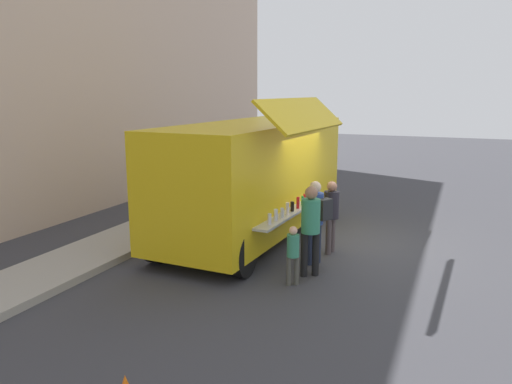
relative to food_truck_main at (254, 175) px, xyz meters
The scene contains 8 objects.
ground_plane 2.40m from the food_truck_main, 83.25° to the right, with size 60.00×60.00×0.00m, color #38383D.
curb_strip 5.00m from the food_truck_main, 146.78° to the left, with size 28.00×1.60×0.15m, color #9E998E.
food_truck_main is the anchor object (origin of this frame).
trash_bin 5.10m from the food_truck_main, 27.73° to the left, with size 0.60×0.60×0.93m, color #2D5C39.
customer_front_ordering 2.20m from the food_truck_main, 104.67° to the right, with size 0.34×0.33×1.62m.
customer_mid_with_backpack 2.42m from the food_truck_main, 125.07° to the right, with size 0.48×0.57×1.74m.
customer_rear_waiting 2.93m from the food_truck_main, 135.29° to the right, with size 0.36×0.36×1.77m.
child_near_queue 3.35m from the food_truck_main, 144.48° to the right, with size 0.23×0.23×1.13m.
Camera 1 is at (-11.14, -2.78, 3.54)m, focal length 34.89 mm.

